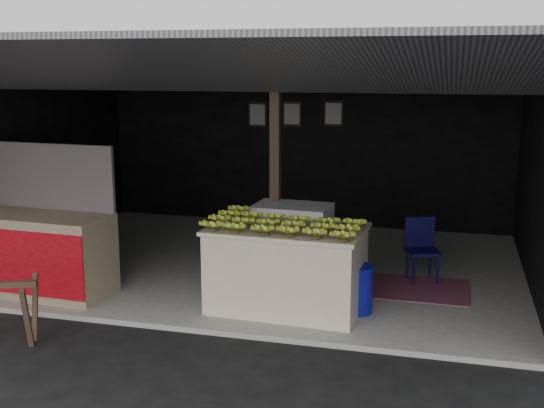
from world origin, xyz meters
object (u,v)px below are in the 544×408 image
(neighbor_stall, at_px, (40,250))
(sawhorse, at_px, (2,306))
(water_barrel, at_px, (357,290))
(banana_table, at_px, (287,268))
(plastic_chair, at_px, (421,244))
(white_crate, at_px, (292,245))

(neighbor_stall, height_order, sawhorse, neighbor_stall)
(neighbor_stall, xyz_separation_m, water_barrel, (3.75, 0.31, -0.27))
(banana_table, xyz_separation_m, plastic_chair, (1.39, 1.43, -0.00))
(banana_table, height_order, plastic_chair, banana_table)
(water_barrel, bearing_deg, white_crate, 141.71)
(white_crate, relative_size, sawhorse, 1.33)
(white_crate, relative_size, plastic_chair, 1.26)
(water_barrel, height_order, plastic_chair, plastic_chair)
(banana_table, distance_m, sawhorse, 2.97)
(neighbor_stall, bearing_deg, white_crate, 23.05)
(neighbor_stall, xyz_separation_m, sawhorse, (0.48, -1.38, -0.17))
(white_crate, height_order, plastic_chair, white_crate)
(white_crate, relative_size, water_barrel, 2.02)
(sawhorse, distance_m, plastic_chair, 4.94)
(sawhorse, relative_size, plastic_chair, 0.95)
(banana_table, distance_m, white_crate, 0.82)
(banana_table, bearing_deg, water_barrel, 9.23)
(neighbor_stall, height_order, water_barrel, neighbor_stall)
(water_barrel, xyz_separation_m, plastic_chair, (0.62, 1.34, 0.22))
(banana_table, bearing_deg, plastic_chair, 48.43)
(banana_table, height_order, sawhorse, banana_table)
(banana_table, height_order, water_barrel, banana_table)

